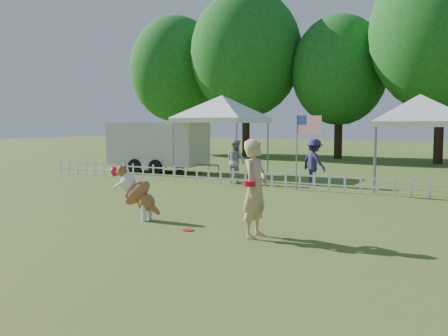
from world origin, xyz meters
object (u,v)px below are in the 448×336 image
object	(u,v)px
dog	(138,193)
spectator_a	(236,161)
cargo_trailer	(158,147)
canopy_tent_right	(419,143)
handler	(255,189)
canopy_tent_left	(222,136)
frisbee_on_turf	(188,230)
flag_pole	(297,152)
spectator_b	(314,162)

from	to	relation	value
dog	spectator_a	bearing A→B (deg)	100.25
cargo_trailer	spectator_a	size ratio (longest dim) A/B	3.21
dog	canopy_tent_right	distance (m)	9.99
handler	cargo_trailer	xyz separation A→B (m)	(-9.37, 9.56, 0.20)
handler	canopy_tent_left	world-z (taller)	canopy_tent_left
frisbee_on_turf	canopy_tent_left	bearing A→B (deg)	115.79
flag_pole	spectator_a	distance (m)	2.73
dog	canopy_tent_right	bearing A→B (deg)	61.51
flag_pole	spectator_a	world-z (taller)	flag_pole
canopy_tent_right	flag_pole	size ratio (longest dim) A/B	1.23
canopy_tent_left	cargo_trailer	world-z (taller)	canopy_tent_left
canopy_tent_left	canopy_tent_right	world-z (taller)	canopy_tent_left
dog	canopy_tent_right	xyz separation A→B (m)	(4.74, 8.74, 0.93)
canopy_tent_left	spectator_b	bearing A→B (deg)	-18.03
dog	frisbee_on_turf	bearing A→B (deg)	-15.03
cargo_trailer	spectator_b	distance (m)	7.77
handler	frisbee_on_turf	world-z (taller)	handler
dog	spectator_b	bearing A→B (deg)	80.10
frisbee_on_turf	spectator_b	world-z (taller)	spectator_b
frisbee_on_turf	dog	bearing A→B (deg)	165.01
handler	spectator_a	size ratio (longest dim) A/B	1.16
spectator_b	flag_pole	bearing A→B (deg)	116.97
spectator_b	handler	bearing A→B (deg)	132.61
canopy_tent_left	canopy_tent_right	distance (m)	7.93
handler	spectator_a	xyz separation A→B (m)	(-4.41, 7.58, -0.13)
frisbee_on_turf	cargo_trailer	bearing A→B (deg)	129.29
frisbee_on_turf	canopy_tent_right	xyz separation A→B (m)	(3.10, 9.18, 1.52)
handler	canopy_tent_right	xyz separation A→B (m)	(1.64, 9.07, 0.60)
frisbee_on_turf	spectator_a	bearing A→B (deg)	111.03
dog	spectator_a	world-z (taller)	spectator_a
dog	frisbee_on_turf	xyz separation A→B (m)	(1.64, -0.44, -0.60)
canopy_tent_left	spectator_b	size ratio (longest dim) A/B	2.00
handler	spectator_b	xyz separation A→B (m)	(-1.70, 8.35, -0.11)
canopy_tent_right	flag_pole	xyz separation A→B (m)	(-3.45, -2.17, -0.29)
handler	dog	xyz separation A→B (m)	(-3.09, 0.33, -0.33)
handler	canopy_tent_left	distance (m)	11.66
handler	flag_pole	bearing A→B (deg)	14.75
handler	spectator_b	size ratio (longest dim) A/B	1.13
cargo_trailer	spectator_a	world-z (taller)	cargo_trailer
handler	frisbee_on_turf	bearing A→B (deg)	94.52
flag_pole	spectator_b	distance (m)	1.51
canopy_tent_left	frisbee_on_turf	bearing A→B (deg)	-64.41
handler	flag_pole	size ratio (longest dim) A/B	0.75
handler	canopy_tent_right	distance (m)	9.24
canopy_tent_right	dog	bearing A→B (deg)	-129.94
dog	canopy_tent_left	world-z (taller)	canopy_tent_left
canopy_tent_right	frisbee_on_turf	bearing A→B (deg)	-120.13
frisbee_on_turf	cargo_trailer	size ratio (longest dim) A/B	0.05
handler	flag_pole	xyz separation A→B (m)	(-1.80, 6.90, 0.31)
dog	cargo_trailer	distance (m)	11.17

